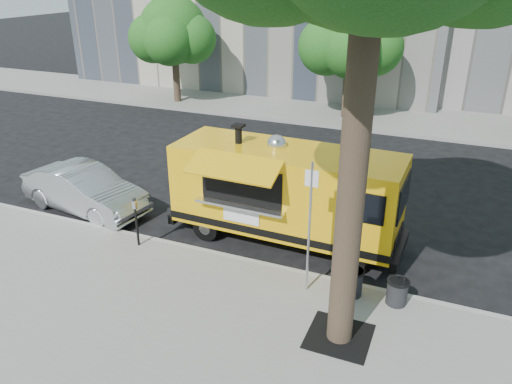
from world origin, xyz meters
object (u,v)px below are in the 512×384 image
at_px(far_tree_b, 351,37).
at_px(trash_bin_left, 352,281).
at_px(far_tree_a, 173,30).
at_px(sign_post, 310,221).
at_px(trash_bin_right, 397,291).
at_px(sedan, 85,190).
at_px(parking_meter, 136,216).
at_px(food_truck, 285,192).

bearing_deg(far_tree_b, trash_bin_left, -76.04).
height_order(far_tree_a, sign_post, far_tree_a).
distance_m(far_tree_b, trash_bin_right, 15.07).
height_order(sedan, trash_bin_right, sedan).
xyz_separation_m(far_tree_b, parking_meter, (-2.00, -14.05, -2.85)).
xyz_separation_m(sedan, trash_bin_right, (9.24, -1.30, -0.22)).
bearing_deg(parking_meter, far_tree_b, 81.90).
distance_m(far_tree_b, parking_meter, 14.48).
distance_m(far_tree_a, far_tree_b, 9.01).
bearing_deg(food_truck, far_tree_b, 97.32).
xyz_separation_m(far_tree_b, trash_bin_left, (3.49, -14.05, -3.36)).
bearing_deg(far_tree_a, food_truck, -48.85).
bearing_deg(food_truck, parking_meter, -147.94).
bearing_deg(sedan, far_tree_a, 27.99).
bearing_deg(far_tree_b, food_truck, -84.12).
height_order(parking_meter, trash_bin_right, parking_meter).
relative_size(parking_meter, food_truck, 0.22).
bearing_deg(far_tree_a, far_tree_b, 2.54).
xyz_separation_m(far_tree_b, food_truck, (1.25, -12.13, -2.42)).
xyz_separation_m(far_tree_a, parking_meter, (7.00, -13.65, -2.79)).
bearing_deg(sedan, sign_post, -92.83).
distance_m(far_tree_a, food_truck, 15.75).
relative_size(far_tree_b, sedan, 1.35).
relative_size(food_truck, trash_bin_right, 10.90).
distance_m(far_tree_a, trash_bin_left, 18.79).
distance_m(far_tree_a, trash_bin_right, 19.41).
bearing_deg(food_truck, far_tree_a, 132.59).
xyz_separation_m(parking_meter, food_truck, (3.25, 1.92, 0.43)).
height_order(sign_post, trash_bin_right, sign_post).
bearing_deg(far_tree_b, sign_post, -79.85).
xyz_separation_m(far_tree_a, sign_post, (11.55, -13.85, -1.93)).
bearing_deg(trash_bin_left, trash_bin_right, 2.77).
relative_size(sign_post, sedan, 0.73).
bearing_deg(parking_meter, trash_bin_right, 0.44).
bearing_deg(food_truck, sedan, -173.14).
distance_m(far_tree_b, sign_post, 14.61).
xyz_separation_m(sign_post, parking_meter, (-4.55, 0.20, -0.87)).
height_order(parking_meter, food_truck, food_truck).
relative_size(parking_meter, trash_bin_right, 2.36).
bearing_deg(sedan, parking_meter, -106.73).
bearing_deg(trash_bin_right, trash_bin_left, -177.23).
xyz_separation_m(sedan, trash_bin_left, (8.28, -1.35, -0.20)).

